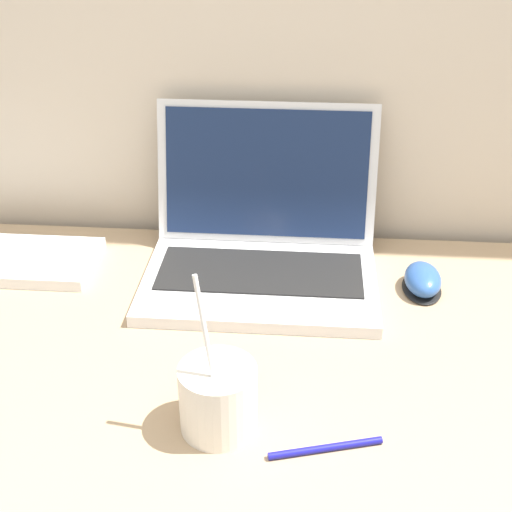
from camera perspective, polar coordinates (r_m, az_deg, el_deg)
The scene contains 4 objects.
laptop at distance 1.19m, azimuth 0.42°, elevation 1.16°, with size 0.38×0.32×0.26m.
drink_cup at distance 0.89m, azimuth -3.05°, elevation -11.18°, with size 0.10×0.10×0.22m.
computer_mouse at distance 1.19m, azimuth 13.18°, elevation -1.92°, with size 0.06×0.10×0.04m.
pen at distance 0.89m, azimuth 5.60°, elevation -15.04°, with size 0.14×0.05×0.01m.
Camera 1 is at (0.07, -0.47, 1.41)m, focal length 50.00 mm.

